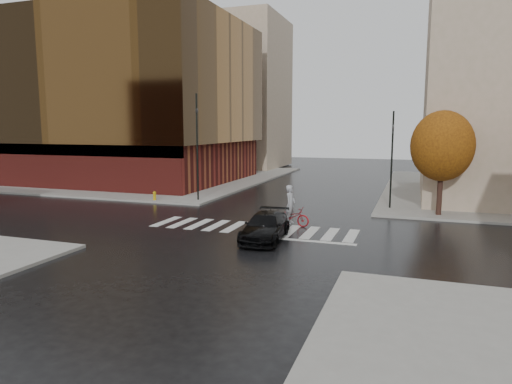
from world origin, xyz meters
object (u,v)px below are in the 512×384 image
at_px(sedan, 265,227).
at_px(traffic_light_nw, 197,139).
at_px(traffic_light_ne, 392,154).
at_px(fire_hydrant, 155,195).
at_px(cyclist, 291,212).

xyz_separation_m(sedan, traffic_light_nw, (-8.52, 9.61, 4.06)).
xyz_separation_m(traffic_light_ne, fire_hydrant, (-16.96, -2.50, -3.28)).
bearing_deg(traffic_light_ne, sedan, 54.71).
height_order(cyclist, fire_hydrant, cyclist).
bearing_deg(cyclist, traffic_light_ne, -27.44).
bearing_deg(traffic_light_nw, cyclist, 34.48).
bearing_deg(cyclist, traffic_light_nw, 63.92).
distance_m(traffic_light_nw, traffic_light_ne, 14.05).
relative_size(sedan, traffic_light_ne, 0.71).
bearing_deg(fire_hydrant, sedan, -35.78).
bearing_deg(sedan, fire_hydrant, 139.52).
bearing_deg(sedan, cyclist, 79.25).
distance_m(sedan, traffic_light_ne, 12.49).
bearing_deg(sedan, traffic_light_nw, 126.87).
xyz_separation_m(cyclist, traffic_light_nw, (-8.91, 5.98, 3.94)).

